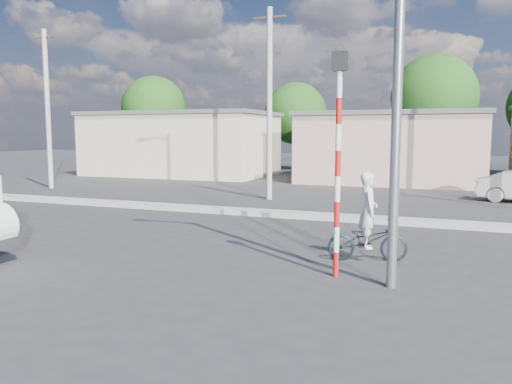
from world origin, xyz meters
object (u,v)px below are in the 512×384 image
(bicycle, at_px, (367,240))
(cyclist, at_px, (368,224))
(traffic_pole, at_px, (338,146))
(streetlight, at_px, (390,10))

(bicycle, bearing_deg, cyclist, -0.00)
(traffic_pole, bearing_deg, streetlight, -17.73)
(cyclist, bearing_deg, bicycle, -0.00)
(traffic_pole, bearing_deg, bicycle, 75.73)
(traffic_pole, bearing_deg, cyclist, 75.73)
(bicycle, distance_m, cyclist, 0.38)
(cyclist, bearing_deg, traffic_pole, 150.49)
(bicycle, xyz_separation_m, cyclist, (0.00, 0.00, 0.38))
(bicycle, bearing_deg, traffic_pole, 150.49)
(bicycle, height_order, traffic_pole, traffic_pole)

